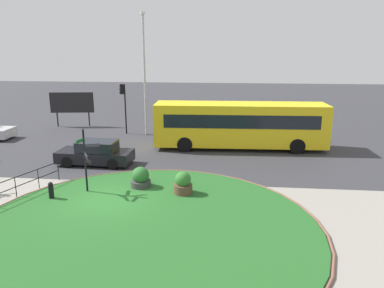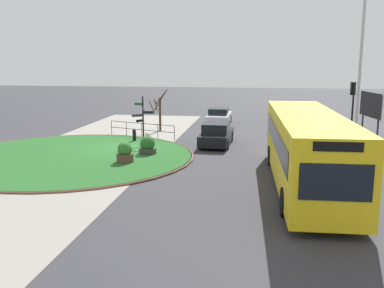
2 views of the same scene
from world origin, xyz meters
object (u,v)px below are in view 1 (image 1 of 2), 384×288
object	(u,v)px
car_far_lane	(96,153)
lamppost_tall	(144,71)
bus_yellow	(240,124)
signpost_directional	(86,157)
planter_near_signpost	(183,185)
bollard_foreground	(51,191)
traffic_light_near	(123,98)
planter_kerbside	(141,179)
billboard_left	(72,103)

from	to	relation	value
car_far_lane	lamppost_tall	size ratio (longest dim) A/B	0.48
bus_yellow	lamppost_tall	xyz separation A→B (m)	(-7.30, 3.49, 3.29)
signpost_directional	planter_near_signpost	world-z (taller)	signpost_directional
bollard_foreground	bus_yellow	world-z (taller)	bus_yellow
traffic_light_near	lamppost_tall	distance (m)	2.73
bollard_foreground	planter_kerbside	xyz separation A→B (m)	(3.67, 1.82, 0.04)
traffic_light_near	lamppost_tall	xyz separation A→B (m)	(1.80, -0.10, 2.06)
planter_near_signpost	billboard_left	bearing A→B (deg)	128.23
signpost_directional	planter_kerbside	size ratio (longest dim) A/B	2.85
car_far_lane	lamppost_tall	world-z (taller)	lamppost_tall
traffic_light_near	planter_near_signpost	distance (m)	14.02
billboard_left	bollard_foreground	bearing A→B (deg)	-78.33
signpost_directional	bollard_foreground	size ratio (longest dim) A/B	3.61
car_far_lane	traffic_light_near	size ratio (longest dim) A/B	1.12
bollard_foreground	planter_near_signpost	xyz separation A→B (m)	(5.82, 1.19, 0.08)
signpost_directional	planter_near_signpost	distance (m)	4.66
signpost_directional	planter_near_signpost	bearing A→B (deg)	3.13
lamppost_tall	signpost_directional	bearing A→B (deg)	-89.96
bollard_foreground	bus_yellow	size ratio (longest dim) A/B	0.07
bus_yellow	planter_near_signpost	distance (m)	9.23
lamppost_tall	planter_kerbside	distance (m)	12.63
traffic_light_near	lamppost_tall	size ratio (longest dim) A/B	0.43
traffic_light_near	planter_near_signpost	xyz separation A→B (m)	(6.28, -12.31, -2.38)
signpost_directional	billboard_left	world-z (taller)	signpost_directional
bollard_foreground	billboard_left	size ratio (longest dim) A/B	0.23
bus_yellow	billboard_left	distance (m)	15.61
traffic_light_near	planter_near_signpost	size ratio (longest dim) A/B	3.48
billboard_left	planter_near_signpost	size ratio (longest dim) A/B	3.28
bollard_foreground	traffic_light_near	xyz separation A→B (m)	(-0.46, 13.50, 2.45)
planter_kerbside	planter_near_signpost	bearing A→B (deg)	-16.33
planter_kerbside	bus_yellow	bearing A→B (deg)	58.43
lamppost_tall	traffic_light_near	bearing A→B (deg)	176.94
car_far_lane	planter_kerbside	distance (m)	5.01
signpost_directional	bollard_foreground	bearing A→B (deg)	-145.03
car_far_lane	traffic_light_near	xyz separation A→B (m)	(-0.59, 8.14, 2.23)
bollard_foreground	car_far_lane	distance (m)	5.36
bollard_foreground	billboard_left	distance (m)	17.00
bollard_foreground	planter_kerbside	size ratio (longest dim) A/B	0.79
bus_yellow	signpost_directional	bearing A→B (deg)	-131.23
billboard_left	planter_kerbside	xyz separation A→B (m)	(9.44, -14.09, -1.55)
bollard_foreground	lamppost_tall	xyz separation A→B (m)	(1.34, 13.40, 4.51)
lamppost_tall	car_far_lane	bearing A→B (deg)	-98.56
bollard_foreground	car_far_lane	xyz separation A→B (m)	(0.13, 5.36, 0.22)
signpost_directional	traffic_light_near	bearing A→B (deg)	98.18
car_far_lane	planter_kerbside	bearing A→B (deg)	137.03
planter_near_signpost	planter_kerbside	xyz separation A→B (m)	(-2.16, 0.63, -0.03)
bus_yellow	billboard_left	world-z (taller)	bus_yellow
bus_yellow	car_far_lane	xyz separation A→B (m)	(-8.51, -4.55, -1.00)
bus_yellow	traffic_light_near	distance (m)	9.85
planter_kerbside	billboard_left	bearing A→B (deg)	123.82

